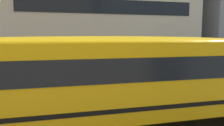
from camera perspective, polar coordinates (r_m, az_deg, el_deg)
name	(u,v)px	position (r m, az deg, el deg)	size (l,w,h in m)	color
ground_plane	(54,113)	(8.85, -14.20, -12.10)	(400.00, 400.00, 0.00)	#38383D
sidewalk_far	(53,78)	(16.04, -14.46, -3.73)	(120.00, 3.00, 0.01)	gray
lane_centreline	(54,113)	(8.85, -14.20, -12.08)	(110.00, 0.16, 0.01)	silver
school_bus	(99,75)	(6.80, -3.15, -2.94)	(12.63, 2.99, 2.82)	yellow
parked_car_teal_far_corner	(208,66)	(16.53, 22.78, -0.79)	(3.96, 2.00, 1.64)	#195B66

